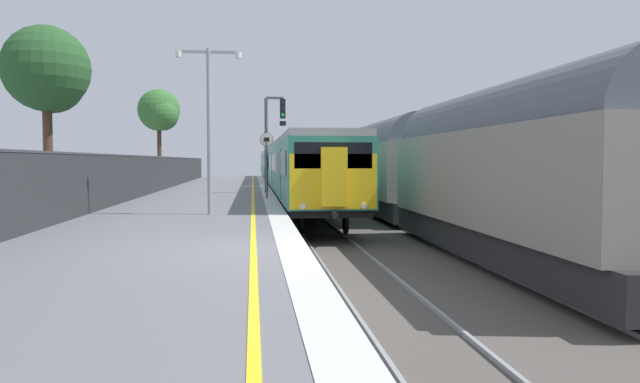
{
  "coord_description": "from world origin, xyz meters",
  "views": [
    {
      "loc": [
        -0.35,
        -11.15,
        1.66
      ],
      "look_at": [
        1.74,
        7.55,
        0.69
      ],
      "focal_mm": 33.72,
      "sensor_mm": 36.0,
      "label": 1
    }
  ],
  "objects_px": {
    "background_tree_left": "(160,112)",
    "commuter_train_at_platform": "(283,165)",
    "freight_train_adjacent_track": "(359,164)",
    "signal_gantry": "(272,133)",
    "background_tree_centre": "(48,73)",
    "platform_lamp_mid": "(209,116)",
    "speed_limit_sign": "(267,157)"
  },
  "relations": [
    {
      "from": "background_tree_left",
      "to": "commuter_train_at_platform",
      "type": "bearing_deg",
      "value": 7.99
    },
    {
      "from": "platform_lamp_mid",
      "to": "background_tree_left",
      "type": "distance_m",
      "value": 30.07
    },
    {
      "from": "background_tree_centre",
      "to": "background_tree_left",
      "type": "bearing_deg",
      "value": 89.24
    },
    {
      "from": "freight_train_adjacent_track",
      "to": "signal_gantry",
      "type": "xyz_separation_m",
      "value": [
        -5.48,
        -5.01,
        1.62
      ]
    },
    {
      "from": "freight_train_adjacent_track",
      "to": "commuter_train_at_platform",
      "type": "bearing_deg",
      "value": 106.72
    },
    {
      "from": "speed_limit_sign",
      "to": "platform_lamp_mid",
      "type": "bearing_deg",
      "value": -104.52
    },
    {
      "from": "signal_gantry",
      "to": "background_tree_centre",
      "type": "height_order",
      "value": "background_tree_centre"
    },
    {
      "from": "background_tree_centre",
      "to": "platform_lamp_mid",
      "type": "bearing_deg",
      "value": -36.46
    },
    {
      "from": "platform_lamp_mid",
      "to": "background_tree_left",
      "type": "height_order",
      "value": "background_tree_left"
    },
    {
      "from": "background_tree_centre",
      "to": "signal_gantry",
      "type": "bearing_deg",
      "value": 42.72
    },
    {
      "from": "commuter_train_at_platform",
      "to": "background_tree_centre",
      "type": "xyz_separation_m",
      "value": [
        -9.96,
        -26.18,
        3.62
      ]
    },
    {
      "from": "commuter_train_at_platform",
      "to": "freight_train_adjacent_track",
      "type": "xyz_separation_m",
      "value": [
        4.0,
        -13.33,
        0.21
      ]
    },
    {
      "from": "speed_limit_sign",
      "to": "freight_train_adjacent_track",
      "type": "bearing_deg",
      "value": 59.62
    },
    {
      "from": "platform_lamp_mid",
      "to": "background_tree_centre",
      "type": "xyz_separation_m",
      "value": [
        -6.19,
        4.57,
        1.85
      ]
    },
    {
      "from": "commuter_train_at_platform",
      "to": "platform_lamp_mid",
      "type": "height_order",
      "value": "platform_lamp_mid"
    },
    {
      "from": "commuter_train_at_platform",
      "to": "background_tree_left",
      "type": "xyz_separation_m",
      "value": [
        -9.63,
        -1.35,
        4.2
      ]
    },
    {
      "from": "background_tree_centre",
      "to": "commuter_train_at_platform",
      "type": "bearing_deg",
      "value": 69.18
    },
    {
      "from": "commuter_train_at_platform",
      "to": "platform_lamp_mid",
      "type": "distance_m",
      "value": 31.03
    },
    {
      "from": "speed_limit_sign",
      "to": "background_tree_left",
      "type": "height_order",
      "value": "background_tree_left"
    },
    {
      "from": "signal_gantry",
      "to": "background_tree_centre",
      "type": "xyz_separation_m",
      "value": [
        -8.49,
        -7.84,
        1.79
      ]
    },
    {
      "from": "commuter_train_at_platform",
      "to": "freight_train_adjacent_track",
      "type": "height_order",
      "value": "freight_train_adjacent_track"
    },
    {
      "from": "platform_lamp_mid",
      "to": "freight_train_adjacent_track",
      "type": "bearing_deg",
      "value": 65.94
    },
    {
      "from": "freight_train_adjacent_track",
      "to": "background_tree_left",
      "type": "bearing_deg",
      "value": 138.68
    },
    {
      "from": "platform_lamp_mid",
      "to": "signal_gantry",
      "type": "bearing_deg",
      "value": 79.49
    },
    {
      "from": "freight_train_adjacent_track",
      "to": "background_tree_centre",
      "type": "height_order",
      "value": "background_tree_centre"
    },
    {
      "from": "signal_gantry",
      "to": "background_tree_left",
      "type": "distance_m",
      "value": 19.0
    },
    {
      "from": "commuter_train_at_platform",
      "to": "speed_limit_sign",
      "type": "relative_size",
      "value": 22.01
    },
    {
      "from": "speed_limit_sign",
      "to": "background_tree_centre",
      "type": "xyz_separation_m",
      "value": [
        -8.11,
        -2.87,
        3.06
      ]
    },
    {
      "from": "commuter_train_at_platform",
      "to": "signal_gantry",
      "type": "distance_m",
      "value": 18.49
    },
    {
      "from": "speed_limit_sign",
      "to": "commuter_train_at_platform",
      "type": "bearing_deg",
      "value": 85.47
    },
    {
      "from": "commuter_train_at_platform",
      "to": "background_tree_left",
      "type": "height_order",
      "value": "background_tree_left"
    },
    {
      "from": "background_tree_left",
      "to": "background_tree_centre",
      "type": "distance_m",
      "value": 24.84
    }
  ]
}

